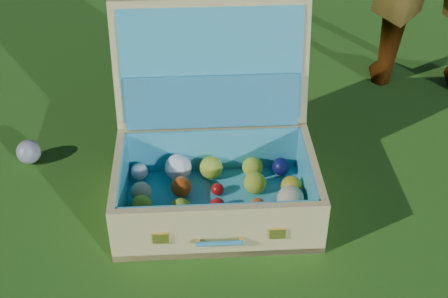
# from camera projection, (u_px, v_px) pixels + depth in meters

# --- Properties ---
(ground) EXTENTS (60.00, 60.00, 0.00)m
(ground) POSITION_uv_depth(u_px,v_px,m) (257.00, 198.00, 1.88)
(ground) COLOR #215114
(ground) RESTS_ON ground
(stray_ball) EXTENTS (0.08, 0.08, 0.08)m
(stray_ball) POSITION_uv_depth(u_px,v_px,m) (29.00, 152.00, 2.00)
(stray_ball) COLOR #3D649E
(stray_ball) RESTS_ON ground
(suitcase) EXTENTS (0.71, 0.66, 0.55)m
(suitcase) POSITION_uv_depth(u_px,v_px,m) (214.00, 153.00, 1.80)
(suitcase) COLOR #D1BB71
(suitcase) RESTS_ON ground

